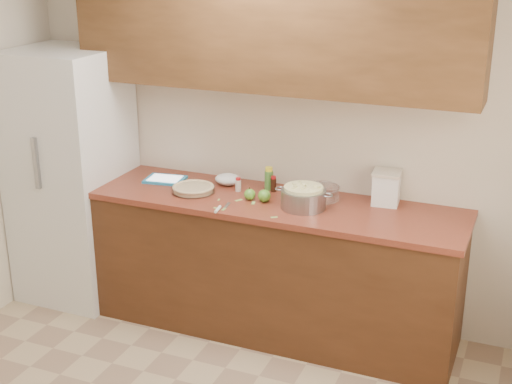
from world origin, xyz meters
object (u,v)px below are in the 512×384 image
at_px(flour_canister, 386,187).
at_px(tablet, 165,179).
at_px(colander, 303,198).
at_px(pie, 193,189).

distance_m(flour_canister, tablet, 1.52).
xyz_separation_m(colander, tablet, (-1.05, 0.13, -0.06)).
bearing_deg(flour_canister, colander, -149.76).
height_order(pie, tablet, pie).
height_order(colander, flour_canister, flour_canister).
xyz_separation_m(flour_canister, tablet, (-1.51, -0.14, -0.10)).
relative_size(pie, colander, 0.76).
xyz_separation_m(pie, tablet, (-0.29, 0.13, -0.01)).
bearing_deg(tablet, pie, -33.00).
height_order(pie, flour_canister, flour_canister).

